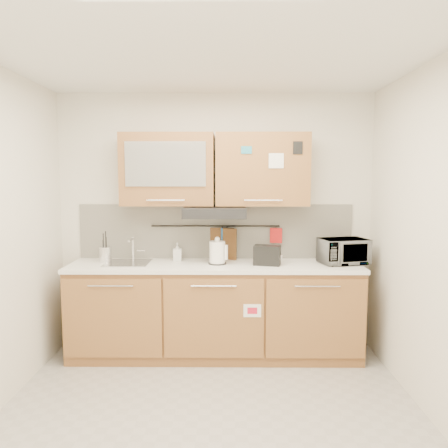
{
  "coord_description": "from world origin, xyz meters",
  "views": [
    {
      "loc": [
        0.13,
        -2.98,
        1.76
      ],
      "look_at": [
        0.09,
        1.05,
        1.32
      ],
      "focal_mm": 35.0,
      "sensor_mm": 36.0,
      "label": 1
    }
  ],
  "objects": [
    {
      "name": "toaster",
      "position": [
        0.5,
        1.14,
        1.02
      ],
      "size": [
        0.28,
        0.2,
        0.19
      ],
      "rotation": [
        0.0,
        0.0,
        -0.24
      ],
      "color": "black",
      "rests_on": "countertop"
    },
    {
      "name": "backsplash",
      "position": [
        0.0,
        1.49,
        1.2
      ],
      "size": [
        2.8,
        0.02,
        0.56
      ],
      "primitive_type": "cube",
      "color": "silver",
      "rests_on": "countertop"
    },
    {
      "name": "kettle",
      "position": [
        0.03,
        1.18,
        1.03
      ],
      "size": [
        0.2,
        0.2,
        0.27
      ],
      "rotation": [
        0.0,
        0.0,
        -0.43
      ],
      "color": "white",
      "rests_on": "countertop"
    },
    {
      "name": "countertop",
      "position": [
        0.0,
        1.19,
        0.9
      ],
      "size": [
        2.82,
        0.62,
        0.04
      ],
      "primitive_type": "cube",
      "color": "white",
      "rests_on": "base_cabinet"
    },
    {
      "name": "utensil_crock",
      "position": [
        -1.08,
        1.26,
        1.0
      ],
      "size": [
        0.14,
        0.14,
        0.31
      ],
      "rotation": [
        0.0,
        0.0,
        -0.13
      ],
      "color": "silver",
      "rests_on": "countertop"
    },
    {
      "name": "wall_back",
      "position": [
        0.0,
        1.5,
        1.3
      ],
      "size": [
        3.2,
        0.0,
        3.2
      ],
      "primitive_type": "plane",
      "rotation": [
        1.57,
        0.0,
        0.0
      ],
      "color": "silver",
      "rests_on": "ground"
    },
    {
      "name": "dark_pouch",
      "position": [
        0.13,
        1.44,
        1.14
      ],
      "size": [
        0.14,
        0.09,
        0.21
      ],
      "primitive_type": "cube",
      "rotation": [
        0.0,
        0.0,
        -0.41
      ],
      "color": "black",
      "rests_on": "utensil_rail"
    },
    {
      "name": "utensil_rail",
      "position": [
        0.0,
        1.45,
        1.26
      ],
      "size": [
        1.3,
        0.02,
        0.02
      ],
      "primitive_type": "cylinder",
      "rotation": [
        0.0,
        1.57,
        0.0
      ],
      "color": "black",
      "rests_on": "backsplash"
    },
    {
      "name": "microwave",
      "position": [
        1.25,
        1.21,
        1.04
      ],
      "size": [
        0.5,
        0.39,
        0.24
      ],
      "primitive_type": "imported",
      "rotation": [
        0.0,
        0.0,
        0.24
      ],
      "color": "#999999",
      "rests_on": "countertop"
    },
    {
      "name": "ceiling",
      "position": [
        0.0,
        0.0,
        2.6
      ],
      "size": [
        3.2,
        3.2,
        0.0
      ],
      "primitive_type": "plane",
      "rotation": [
        3.14,
        0.0,
        0.0
      ],
      "color": "white",
      "rests_on": "wall_back"
    },
    {
      "name": "soap_bottle",
      "position": [
        -0.38,
        1.33,
        1.01
      ],
      "size": [
        0.09,
        0.09,
        0.18
      ],
      "primitive_type": "imported",
      "rotation": [
        0.0,
        0.0,
        0.07
      ],
      "color": "#999999",
      "rests_on": "countertop"
    },
    {
      "name": "cutting_board",
      "position": [
        0.07,
        1.44,
        1.05
      ],
      "size": [
        0.29,
        0.15,
        0.38
      ],
      "primitive_type": "cube",
      "rotation": [
        0.0,
        0.0,
        -0.42
      ],
      "color": "brown",
      "rests_on": "utensil_rail"
    },
    {
      "name": "oven_mitt",
      "position": [
        0.11,
        1.44,
        1.15
      ],
      "size": [
        0.11,
        0.03,
        0.19
      ],
      "primitive_type": "cube",
      "rotation": [
        0.0,
        0.0,
        0.01
      ],
      "color": "#205796",
      "rests_on": "utensil_rail"
    },
    {
      "name": "range_hood",
      "position": [
        0.0,
        1.25,
        1.42
      ],
      "size": [
        0.6,
        0.46,
        0.1
      ],
      "primitive_type": "cube",
      "color": "black",
      "rests_on": "upper_cabinets"
    },
    {
      "name": "sink",
      "position": [
        -0.85,
        1.21,
        0.92
      ],
      "size": [
        0.42,
        0.4,
        0.26
      ],
      "color": "silver",
      "rests_on": "countertop"
    },
    {
      "name": "base_cabinet",
      "position": [
        0.0,
        1.19,
        0.41
      ],
      "size": [
        2.8,
        0.64,
        0.88
      ],
      "color": "#925D33",
      "rests_on": "floor"
    },
    {
      "name": "upper_cabinets",
      "position": [
        -0.0,
        1.32,
        1.83
      ],
      "size": [
        1.82,
        0.37,
        0.7
      ],
      "color": "#925D33",
      "rests_on": "wall_back"
    },
    {
      "name": "pot_holder",
      "position": [
        0.62,
        1.44,
        1.16
      ],
      "size": [
        0.12,
        0.06,
        0.15
      ],
      "primitive_type": "cube",
      "rotation": [
        0.0,
        0.0,
        -0.32
      ],
      "color": "red",
      "rests_on": "utensil_rail"
    },
    {
      "name": "wall_right",
      "position": [
        1.6,
        0.0,
        1.3
      ],
      "size": [
        0.0,
        3.0,
        3.0
      ],
      "primitive_type": "plane",
      "rotation": [
        1.57,
        0.0,
        -1.57
      ],
      "color": "silver",
      "rests_on": "ground"
    },
    {
      "name": "floor",
      "position": [
        0.0,
        0.0,
        0.0
      ],
      "size": [
        3.2,
        3.2,
        0.0
      ],
      "primitive_type": "plane",
      "color": "#9E9993",
      "rests_on": "ground"
    }
  ]
}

